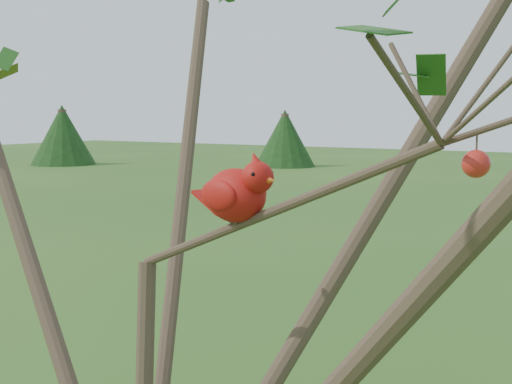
% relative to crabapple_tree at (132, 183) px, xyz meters
% --- Properties ---
extents(crabapple_tree, '(2.35, 2.05, 2.95)m').
position_rel_crabapple_tree_xyz_m(crabapple_tree, '(0.00, 0.00, 0.00)').
color(crabapple_tree, '#3B2B1F').
rests_on(crabapple_tree, ground).
extents(cardinal, '(0.20, 0.12, 0.14)m').
position_rel_crabapple_tree_xyz_m(cardinal, '(0.15, 0.10, -0.02)').
color(cardinal, '#AC190E').
rests_on(cardinal, ground).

